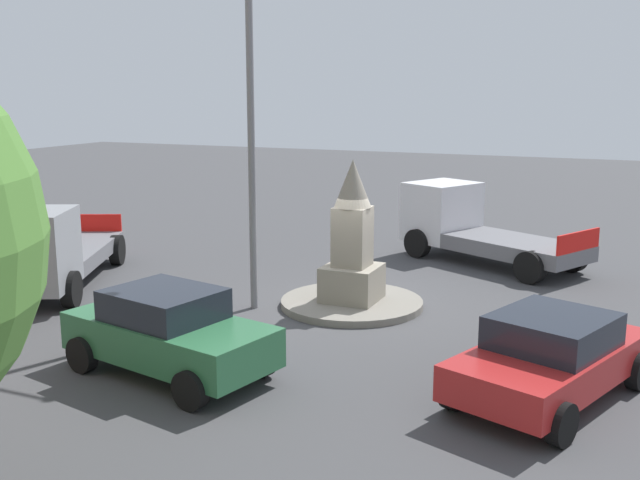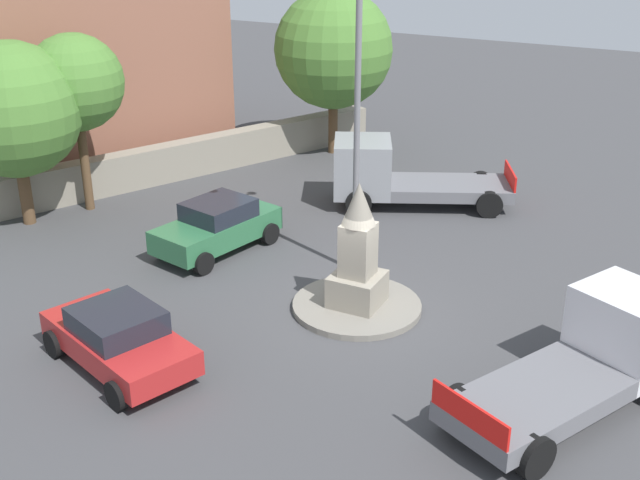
# 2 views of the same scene
# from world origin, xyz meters

# --- Properties ---
(ground_plane) EXTENTS (80.00, 80.00, 0.00)m
(ground_plane) POSITION_xyz_m (0.00, 0.00, 0.00)
(ground_plane) COLOR #424244
(traffic_island) EXTENTS (3.23, 3.23, 0.16)m
(traffic_island) POSITION_xyz_m (0.00, 0.00, 0.08)
(traffic_island) COLOR gray
(traffic_island) RESTS_ON ground
(monument) EXTENTS (1.21, 1.21, 3.19)m
(monument) POSITION_xyz_m (0.00, 0.00, 1.48)
(monument) COLOR gray
(monument) RESTS_ON traffic_island
(streetlamp) EXTENTS (3.69, 0.28, 8.84)m
(streetlamp) POSITION_xyz_m (1.99, 0.98, 5.30)
(streetlamp) COLOR slate
(streetlamp) RESTS_ON ground
(car_red_approaching) EXTENTS (3.01, 4.28, 1.40)m
(car_red_approaching) POSITION_xyz_m (-4.74, 3.54, 0.72)
(car_red_approaching) COLOR #B22323
(car_red_approaching) RESTS_ON ground
(car_green_parked_right) EXTENTS (4.07, 2.54, 1.51)m
(car_green_parked_right) POSITION_xyz_m (1.44, 5.07, 0.77)
(car_green_parked_right) COLOR #2D6B42
(car_green_parked_right) RESTS_ON ground
(truck_white_near_island) EXTENTS (5.68, 4.17, 2.14)m
(truck_white_near_island) POSITION_xyz_m (-1.39, -5.80, 0.99)
(truck_white_near_island) COLOR silver
(truck_white_near_island) RESTS_ON ground
(truck_grey_far_side) EXTENTS (4.21, 6.09, 2.20)m
(truck_grey_far_side) POSITION_xyz_m (7.18, 1.97, 1.04)
(truck_grey_far_side) COLOR gray
(truck_grey_far_side) RESTS_ON ground
(stone_boundary_wall) EXTENTS (18.27, 9.22, 1.31)m
(stone_boundary_wall) POSITION_xyz_m (5.03, 10.51, 0.66)
(stone_boundary_wall) COLOR gray
(stone_boundary_wall) RESTS_ON ground
(tree_near_wall) EXTENTS (3.03, 3.03, 5.69)m
(tree_near_wall) POSITION_xyz_m (2.33, 10.69, 4.16)
(tree_near_wall) COLOR brown
(tree_near_wall) RESTS_ON ground
(tree_mid_cluster) EXTENTS (4.08, 4.08, 5.68)m
(tree_mid_cluster) POSITION_xyz_m (0.52, 11.56, 3.63)
(tree_mid_cluster) COLOR brown
(tree_mid_cluster) RESTS_ON ground
(tree_far_corner) EXTENTS (4.53, 4.53, 6.35)m
(tree_far_corner) POSITION_xyz_m (11.53, 6.29, 4.08)
(tree_far_corner) COLOR brown
(tree_far_corner) RESTS_ON ground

